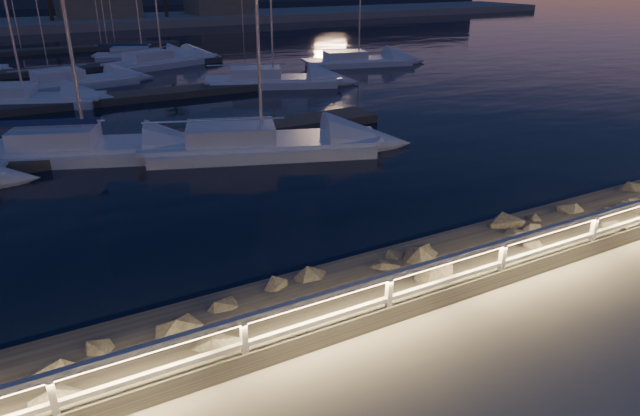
{
  "coord_description": "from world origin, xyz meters",
  "views": [
    {
      "loc": [
        -4.77,
        -7.67,
        6.43
      ],
      "look_at": [
        1.69,
        4.0,
        0.8
      ],
      "focal_mm": 32.0,
      "sensor_mm": 36.0,
      "label": 1
    }
  ],
  "objects_px": {
    "sailboat_g": "(20,99)",
    "sailboat_l": "(140,55)",
    "sailboat_k": "(159,61)",
    "sailboat_j": "(72,81)",
    "sailboat_h": "(356,60)",
    "sailboat_f": "(80,147)",
    "sailboat_c": "(270,79)",
    "sailboat_d": "(256,143)",
    "guard_rail": "(342,301)"
  },
  "relations": [
    {
      "from": "sailboat_d",
      "to": "sailboat_f",
      "type": "height_order",
      "value": "sailboat_d"
    },
    {
      "from": "sailboat_g",
      "to": "sailboat_l",
      "type": "relative_size",
      "value": 1.07
    },
    {
      "from": "sailboat_g",
      "to": "sailboat_d",
      "type": "bearing_deg",
      "value": -38.73
    },
    {
      "from": "sailboat_j",
      "to": "sailboat_h",
      "type": "bearing_deg",
      "value": -12.82
    },
    {
      "from": "guard_rail",
      "to": "sailboat_h",
      "type": "distance_m",
      "value": 36.26
    },
    {
      "from": "sailboat_c",
      "to": "sailboat_k",
      "type": "bearing_deg",
      "value": 131.43
    },
    {
      "from": "sailboat_f",
      "to": "sailboat_l",
      "type": "xyz_separation_m",
      "value": [
        8.14,
        25.81,
        -0.08
      ]
    },
    {
      "from": "sailboat_f",
      "to": "sailboat_c",
      "type": "bearing_deg",
      "value": 59.25
    },
    {
      "from": "sailboat_c",
      "to": "sailboat_k",
      "type": "distance_m",
      "value": 11.95
    },
    {
      "from": "sailboat_c",
      "to": "sailboat_g",
      "type": "xyz_separation_m",
      "value": [
        -14.29,
        1.33,
        -0.01
      ]
    },
    {
      "from": "sailboat_f",
      "to": "sailboat_k",
      "type": "xyz_separation_m",
      "value": [
        8.57,
        21.26,
        -0.01
      ]
    },
    {
      "from": "sailboat_g",
      "to": "sailboat_l",
      "type": "bearing_deg",
      "value": 78.3
    },
    {
      "from": "sailboat_k",
      "to": "sailboat_f",
      "type": "bearing_deg",
      "value": -131.52
    },
    {
      "from": "sailboat_f",
      "to": "sailboat_k",
      "type": "relative_size",
      "value": 0.97
    },
    {
      "from": "sailboat_g",
      "to": "sailboat_h",
      "type": "distance_m",
      "value": 23.84
    },
    {
      "from": "sailboat_c",
      "to": "sailboat_h",
      "type": "relative_size",
      "value": 1.0
    },
    {
      "from": "sailboat_g",
      "to": "sailboat_l",
      "type": "xyz_separation_m",
      "value": [
        9.68,
        14.42,
        -0.04
      ]
    },
    {
      "from": "sailboat_j",
      "to": "sailboat_k",
      "type": "bearing_deg",
      "value": 29.58
    },
    {
      "from": "sailboat_c",
      "to": "sailboat_f",
      "type": "height_order",
      "value": "sailboat_f"
    },
    {
      "from": "sailboat_h",
      "to": "sailboat_j",
      "type": "height_order",
      "value": "sailboat_h"
    },
    {
      "from": "guard_rail",
      "to": "sailboat_l",
      "type": "height_order",
      "value": "sailboat_l"
    },
    {
      "from": "sailboat_d",
      "to": "sailboat_k",
      "type": "distance_m",
      "value": 24.13
    },
    {
      "from": "sailboat_g",
      "to": "sailboat_j",
      "type": "bearing_deg",
      "value": 74.54
    },
    {
      "from": "guard_rail",
      "to": "sailboat_g",
      "type": "bearing_deg",
      "value": 98.39
    },
    {
      "from": "sailboat_d",
      "to": "sailboat_h",
      "type": "xyz_separation_m",
      "value": [
        15.75,
        17.3,
        -0.03
      ]
    },
    {
      "from": "sailboat_j",
      "to": "sailboat_l",
      "type": "relative_size",
      "value": 1.04
    },
    {
      "from": "sailboat_h",
      "to": "guard_rail",
      "type": "bearing_deg",
      "value": -109.38
    },
    {
      "from": "sailboat_d",
      "to": "sailboat_f",
      "type": "bearing_deg",
      "value": 176.29
    },
    {
      "from": "sailboat_c",
      "to": "sailboat_d",
      "type": "bearing_deg",
      "value": -95.62
    },
    {
      "from": "sailboat_k",
      "to": "sailboat_l",
      "type": "bearing_deg",
      "value": 75.81
    },
    {
      "from": "sailboat_j",
      "to": "sailboat_k",
      "type": "height_order",
      "value": "sailboat_k"
    },
    {
      "from": "sailboat_j",
      "to": "sailboat_f",
      "type": "bearing_deg",
      "value": -106.12
    },
    {
      "from": "sailboat_h",
      "to": "sailboat_l",
      "type": "relative_size",
      "value": 1.12
    },
    {
      "from": "guard_rail",
      "to": "sailboat_l",
      "type": "xyz_separation_m",
      "value": [
        5.64,
        41.77,
        -0.98
      ]
    },
    {
      "from": "sailboat_g",
      "to": "sailboat_l",
      "type": "height_order",
      "value": "sailboat_g"
    },
    {
      "from": "sailboat_d",
      "to": "sailboat_h",
      "type": "relative_size",
      "value": 1.12
    },
    {
      "from": "sailboat_l",
      "to": "sailboat_c",
      "type": "bearing_deg",
      "value": -51.0
    },
    {
      "from": "guard_rail",
      "to": "sailboat_f",
      "type": "distance_m",
      "value": 16.18
    },
    {
      "from": "sailboat_h",
      "to": "sailboat_j",
      "type": "xyz_separation_m",
      "value": [
        -20.45,
        0.98,
        0.02
      ]
    },
    {
      "from": "sailboat_h",
      "to": "sailboat_c",
      "type": "bearing_deg",
      "value": -141.07
    },
    {
      "from": "sailboat_k",
      "to": "sailboat_j",
      "type": "bearing_deg",
      "value": -159.89
    },
    {
      "from": "sailboat_d",
      "to": "sailboat_f",
      "type": "relative_size",
      "value": 1.11
    },
    {
      "from": "sailboat_f",
      "to": "sailboat_d",
      "type": "bearing_deg",
      "value": -2.6
    },
    {
      "from": "sailboat_c",
      "to": "guard_rail",
      "type": "bearing_deg",
      "value": -90.57
    },
    {
      "from": "sailboat_d",
      "to": "sailboat_j",
      "type": "distance_m",
      "value": 18.87
    },
    {
      "from": "sailboat_c",
      "to": "sailboat_g",
      "type": "distance_m",
      "value": 14.35
    },
    {
      "from": "sailboat_c",
      "to": "sailboat_f",
      "type": "relative_size",
      "value": 0.99
    },
    {
      "from": "sailboat_h",
      "to": "sailboat_k",
      "type": "xyz_separation_m",
      "value": [
        -13.52,
        6.72,
        0.03
      ]
    },
    {
      "from": "sailboat_k",
      "to": "sailboat_l",
      "type": "height_order",
      "value": "sailboat_k"
    },
    {
      "from": "guard_rail",
      "to": "sailboat_l",
      "type": "bearing_deg",
      "value": 82.31
    }
  ]
}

